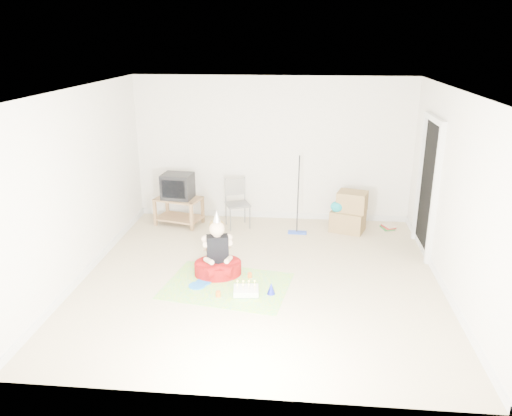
# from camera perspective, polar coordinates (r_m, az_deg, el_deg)

# --- Properties ---
(ground) EXTENTS (5.00, 5.00, 0.00)m
(ground) POSITION_cam_1_polar(r_m,az_deg,el_deg) (7.14, 0.50, -7.92)
(ground) COLOR beige
(ground) RESTS_ON ground
(doorway_recess) EXTENTS (0.02, 0.90, 2.05)m
(doorway_recess) POSITION_cam_1_polar(r_m,az_deg,el_deg) (8.09, 19.09, 2.11)
(doorway_recess) COLOR black
(doorway_recess) RESTS_ON ground
(tv_stand) EXTENTS (0.89, 0.68, 0.50)m
(tv_stand) POSITION_cam_1_polar(r_m,az_deg,el_deg) (9.10, -8.81, -0.09)
(tv_stand) COLOR olive
(tv_stand) RESTS_ON ground
(crt_tv) EXTENTS (0.56, 0.48, 0.45)m
(crt_tv) POSITION_cam_1_polar(r_m,az_deg,el_deg) (8.97, -8.94, 2.49)
(crt_tv) COLOR black
(crt_tv) RESTS_ON tv_stand
(folding_chair) EXTENTS (0.50, 0.49, 0.87)m
(folding_chair) POSITION_cam_1_polar(r_m,az_deg,el_deg) (8.82, -2.11, 0.42)
(folding_chair) COLOR gray
(folding_chair) RESTS_ON ground
(cardboard_boxes) EXTENTS (0.68, 0.59, 0.71)m
(cardboard_boxes) POSITION_cam_1_polar(r_m,az_deg,el_deg) (8.81, 10.57, -0.49)
(cardboard_boxes) COLOR olive
(cardboard_boxes) RESTS_ON ground
(floor_mop) EXTENTS (0.32, 0.43, 1.29)m
(floor_mop) POSITION_cam_1_polar(r_m,az_deg,el_deg) (8.59, 4.79, -1.31)
(floor_mop) COLOR blue
(floor_mop) RESTS_ON ground
(book_pile) EXTENTS (0.25, 0.29, 0.08)m
(book_pile) POSITION_cam_1_polar(r_m,az_deg,el_deg) (9.16, 14.87, -2.05)
(book_pile) COLOR #2A7E36
(book_pile) RESTS_ON ground
(seated_woman) EXTENTS (0.82, 0.82, 0.97)m
(seated_woman) POSITION_cam_1_polar(r_m,az_deg,el_deg) (7.16, -4.38, -6.01)
(seated_woman) COLOR maroon
(seated_woman) RESTS_ON ground
(party_mat) EXTENTS (1.83, 1.45, 0.01)m
(party_mat) POSITION_cam_1_polar(r_m,az_deg,el_deg) (6.92, -3.35, -8.85)
(party_mat) COLOR #DC2E7C
(party_mat) RESTS_ON ground
(birthday_cake) EXTENTS (0.35, 0.29, 0.15)m
(birthday_cake) POSITION_cam_1_polar(r_m,az_deg,el_deg) (6.68, -1.15, -9.51)
(birthday_cake) COLOR white
(birthday_cake) RESTS_ON party_mat
(blue_plate_near) EXTENTS (0.25, 0.25, 0.01)m
(blue_plate_near) POSITION_cam_1_polar(r_m,az_deg,el_deg) (7.02, -6.02, -8.41)
(blue_plate_near) COLOR blue
(blue_plate_near) RESTS_ON party_mat
(blue_plate_far) EXTENTS (0.28, 0.28, 0.01)m
(blue_plate_far) POSITION_cam_1_polar(r_m,az_deg,el_deg) (6.93, -6.75, -8.81)
(blue_plate_far) COLOR blue
(blue_plate_far) RESTS_ON party_mat
(orange_cup_near) EXTENTS (0.07, 0.07, 0.07)m
(orange_cup_near) POSITION_cam_1_polar(r_m,az_deg,el_deg) (7.10, -0.71, -7.69)
(orange_cup_near) COLOR orange
(orange_cup_near) RESTS_ON party_mat
(orange_cup_far) EXTENTS (0.07, 0.07, 0.07)m
(orange_cup_far) POSITION_cam_1_polar(r_m,az_deg,el_deg) (6.64, -4.35, -9.77)
(orange_cup_far) COLOR orange
(orange_cup_far) RESTS_ON party_mat
(blue_party_hat) EXTENTS (0.13, 0.13, 0.16)m
(blue_party_hat) POSITION_cam_1_polar(r_m,az_deg,el_deg) (6.66, 1.74, -9.16)
(blue_party_hat) COLOR #1B25BF
(blue_party_hat) RESTS_ON party_mat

